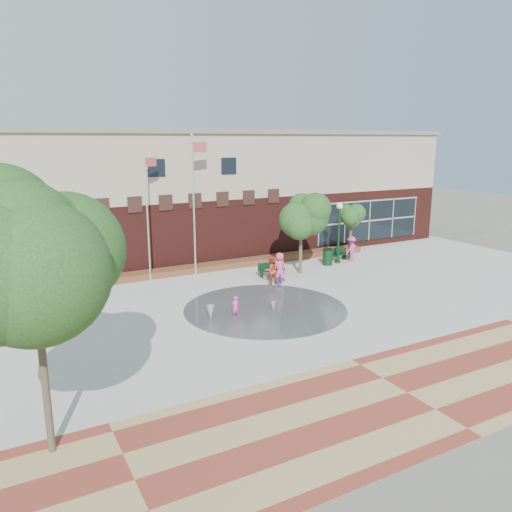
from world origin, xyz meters
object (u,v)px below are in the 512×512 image
child_splash (235,307)px  tree_big_left (32,258)px  trash_can (328,257)px  flagpole_right (194,198)px  bench_left (85,295)px  flagpole_left (148,210)px

child_splash → tree_big_left: bearing=28.5°
trash_can → child_splash: (-10.25, -6.37, -0.03)m
flagpole_right → bench_left: flagpole_right is taller
flagpole_right → child_splash: (-1.31, -8.41, -4.42)m
bench_left → child_splash: child_splash is taller
bench_left → flagpole_right: bearing=21.9°
flagpole_left → trash_can: size_ratio=6.89×
flagpole_left → flagpole_right: bearing=-23.2°
flagpole_right → child_splash: flagpole_right is taller
flagpole_left → flagpole_right: flagpole_right is taller
flagpole_left → tree_big_left: (-7.60, -15.68, 1.17)m
flagpole_left → child_splash: (1.68, -8.46, -3.86)m
flagpole_left → trash_can: bearing=-32.3°
flagpole_right → bench_left: bearing=-170.7°
flagpole_left → trash_can: 12.71m
trash_can → tree_big_left: size_ratio=0.15×
trash_can → bench_left: bearing=179.9°
flagpole_right → tree_big_left: (-10.59, -15.64, 0.62)m
trash_can → flagpole_right: bearing=167.1°
bench_left → trash_can: trash_can is taller
flagpole_right → child_splash: 9.59m
child_splash → trash_can: bearing=-157.5°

